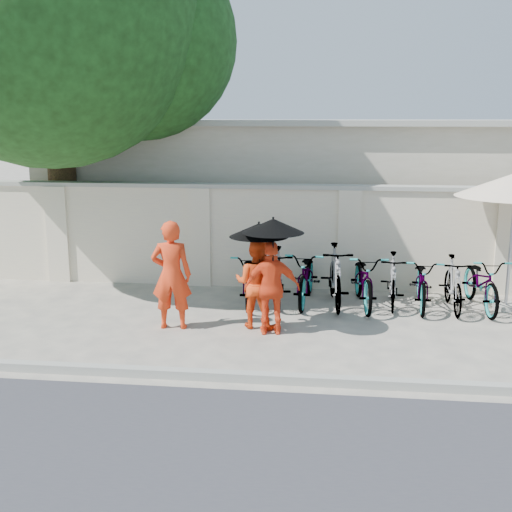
# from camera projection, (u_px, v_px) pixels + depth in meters

# --- Properties ---
(ground) EXTENTS (80.00, 80.00, 0.00)m
(ground) POSITION_uv_depth(u_px,v_px,m) (223.00, 336.00, 10.10)
(ground) COLOR #B9AD97
(kerb) EXTENTS (40.00, 0.16, 0.12)m
(kerb) POSITION_uv_depth(u_px,v_px,m) (202.00, 375.00, 8.44)
(kerb) COLOR #9A9B91
(kerb) RESTS_ON ground
(compound_wall) EXTENTS (20.00, 0.30, 2.00)m
(compound_wall) POSITION_uv_depth(u_px,v_px,m) (299.00, 238.00, 12.88)
(compound_wall) COLOR beige
(compound_wall) RESTS_ON ground
(building_behind) EXTENTS (14.00, 6.00, 3.20)m
(building_behind) POSITION_uv_depth(u_px,v_px,m) (347.00, 189.00, 16.32)
(building_behind) COLOR beige
(building_behind) RESTS_ON ground
(shade_tree) EXTENTS (6.70, 6.20, 8.20)m
(shade_tree) POSITION_uv_depth(u_px,v_px,m) (59.00, 26.00, 12.34)
(shade_tree) COLOR brown
(shade_tree) RESTS_ON ground
(monk_left) EXTENTS (0.69, 0.49, 1.78)m
(monk_left) POSITION_uv_depth(u_px,v_px,m) (171.00, 275.00, 10.34)
(monk_left) COLOR #EF3814
(monk_left) RESTS_ON ground
(monk_center) EXTENTS (0.81, 0.68, 1.48)m
(monk_center) POSITION_uv_depth(u_px,v_px,m) (256.00, 283.00, 10.41)
(monk_center) COLOR #EB4614
(monk_center) RESTS_ON ground
(parasol_center) EXTENTS (0.95, 0.95, 0.90)m
(parasol_center) POSITION_uv_depth(u_px,v_px,m) (259.00, 230.00, 10.14)
(parasol_center) COLOR black
(parasol_center) RESTS_ON ground
(monk_right) EXTENTS (0.92, 0.48, 1.50)m
(monk_right) POSITION_uv_depth(u_px,v_px,m) (272.00, 288.00, 10.09)
(monk_right) COLOR #F04219
(monk_right) RESTS_ON ground
(parasol_right) EXTENTS (0.96, 0.96, 1.02)m
(parasol_right) POSITION_uv_depth(u_px,v_px,m) (273.00, 226.00, 9.79)
(parasol_right) COLOR black
(parasol_right) RESTS_ON ground
(bike_0) EXTENTS (0.82, 1.93, 0.99)m
(bike_0) POSITION_uv_depth(u_px,v_px,m) (250.00, 277.00, 11.83)
(bike_0) COLOR #A7A7AE
(bike_0) RESTS_ON ground
(bike_1) EXTENTS (0.66, 1.74, 1.02)m
(bike_1) POSITION_uv_depth(u_px,v_px,m) (279.00, 276.00, 11.82)
(bike_1) COLOR #A7A7AE
(bike_1) RESTS_ON ground
(bike_2) EXTENTS (0.80, 1.98, 1.02)m
(bike_2) POSITION_uv_depth(u_px,v_px,m) (307.00, 276.00, 11.84)
(bike_2) COLOR #A7A7AE
(bike_2) RESTS_ON ground
(bike_3) EXTENTS (0.69, 1.90, 1.12)m
(bike_3) POSITION_uv_depth(u_px,v_px,m) (335.00, 276.00, 11.63)
(bike_3) COLOR #A7A7AE
(bike_3) RESTS_ON ground
(bike_4) EXTENTS (0.85, 1.97, 1.01)m
(bike_4) POSITION_uv_depth(u_px,v_px,m) (364.00, 279.00, 11.62)
(bike_4) COLOR #A7A7AE
(bike_4) RESTS_ON ground
(bike_5) EXTENTS (0.55, 1.62, 0.96)m
(bike_5) POSITION_uv_depth(u_px,v_px,m) (393.00, 280.00, 11.66)
(bike_5) COLOR #A7A7AE
(bike_5) RESTS_ON ground
(bike_6) EXTENTS (0.75, 1.84, 0.94)m
(bike_6) POSITION_uv_depth(u_px,v_px,m) (422.00, 282.00, 11.55)
(bike_6) COLOR #A7A7AE
(bike_6) RESTS_ON ground
(bike_7) EXTENTS (0.45, 1.60, 0.96)m
(bike_7) POSITION_uv_depth(u_px,v_px,m) (453.00, 284.00, 11.38)
(bike_7) COLOR #A7A7AE
(bike_7) RESTS_ON ground
(bike_8) EXTENTS (0.82, 1.92, 0.98)m
(bike_8) POSITION_uv_depth(u_px,v_px,m) (482.00, 282.00, 11.45)
(bike_8) COLOR #A7A7AE
(bike_8) RESTS_ON ground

